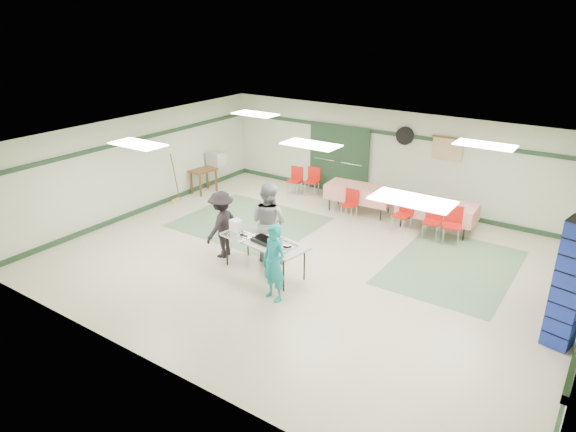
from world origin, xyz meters
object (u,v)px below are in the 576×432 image
Objects in this scene: office_printer at (216,158)px; chair_loose_b at (296,178)px; chair_a at (433,218)px; chair_d at (350,201)px; volunteer_dark at (222,224)px; dining_table_b at (359,193)px; chair_b at (404,211)px; crate_stack_blue_b at (570,285)px; chair_loose_a at (313,178)px; broom at (175,177)px; crate_stack_blue_a at (570,294)px; dining_table_a at (437,209)px; serving_table at (264,242)px; printer_table at (203,173)px; volunteer_grey at (268,222)px; volunteer_teal at (274,263)px; chair_c at (453,221)px.

chair_loose_b is at bearing 20.71° from office_printer.
chair_d is at bearing 173.66° from chair_a.
volunteer_dark reaches higher than dining_table_b.
crate_stack_blue_b is at bearing -25.95° from chair_b.
broom is (-2.98, -2.79, 0.24)m from chair_loose_a.
chair_d is 1.59× the size of office_printer.
volunteer_dark is at bearing -168.41° from crate_stack_blue_a.
chair_loose_a reaches higher than dining_table_a.
chair_loose_a is at bearing 43.50° from broom.
serving_table is 2.46× the size of printer_table.
volunteer_dark reaches higher than printer_table.
chair_d is 0.94× the size of chair_loose_a.
volunteer_grey is at bearing -135.80° from chair_a.
crate_stack_blue_b reaches higher than chair_b.
volunteer_dark is at bearing -36.41° from printer_table.
volunteer_dark reaches higher than broom.
dining_table_a is 2.23× the size of chair_a.
volunteer_grey is at bearing -97.56° from chair_d.
chair_a is 4.53m from crate_stack_blue_b.
volunteer_teal is 4.63m from chair_b.
chair_loose_b reaches higher than printer_table.
volunteer_dark is (-2.08, 0.88, 0.00)m from volunteer_teal.
crate_stack_blue_b is (5.93, 0.17, 0.23)m from volunteer_grey.
volunteer_dark is 1.77× the size of chair_b.
volunteer_dark is 5.52m from chair_c.
dining_table_a reaches higher than printer_table.
chair_d is (-2.76, -0.01, -0.06)m from chair_c.
volunteer_dark is 0.68× the size of crate_stack_blue_b.
chair_d is 0.69× the size of crate_stack_blue_a.
crate_stack_blue_a is (5.57, -2.25, 0.10)m from chair_d.
chair_loose_a is (-2.57, 5.60, -0.25)m from volunteer_teal.
serving_table is at bearing -128.38° from chair_a.
printer_table is at bearing -173.29° from chair_d.
crate_stack_blue_b reaches higher than volunteer_dark.
office_printer is at bearing -34.16° from volunteer_grey.
chair_loose_a is (-4.01, 0.48, -0.04)m from dining_table_a.
chair_d is 0.96× the size of chair_loose_b.
crate_stack_blue_a is at bearing 37.76° from volunteer_teal.
chair_a is at bearing -80.30° from dining_table_a.
printer_table is (-4.71, -1.22, 0.06)m from dining_table_b.
chair_b is (1.55, -0.57, -0.03)m from dining_table_b.
crate_stack_blue_b is at bearing -90.00° from crate_stack_blue_a.
chair_d is (-2.28, -0.01, -0.04)m from chair_a.
chair_a reaches higher than serving_table.
chair_d is at bearing -166.42° from dining_table_a.
crate_stack_blue_a reaches higher than dining_table_b.
crate_stack_blue_b reaches higher than dining_table_b.
chair_c is 5.16m from chair_loose_b.
serving_table is at bearing -22.94° from broom.
volunteer_dark reaches higher than chair_a.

